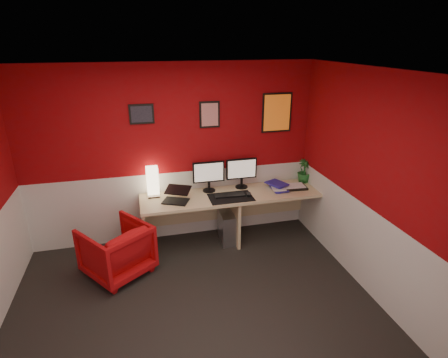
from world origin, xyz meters
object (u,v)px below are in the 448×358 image
monitor_left (209,172)px  pc_tower (227,226)px  armchair (117,250)px  desk (234,217)px  shoji_lamp (153,183)px  monitor_right (242,169)px  zen_tray (294,187)px  potted_plant (304,171)px  laptop (175,194)px

monitor_left → pc_tower: monitor_left is taller
armchair → desk: bearing=159.0°
shoji_lamp → monitor_right: size_ratio=0.69×
desk → zen_tray: size_ratio=7.43×
monitor_left → pc_tower: bearing=-40.2°
pc_tower → monitor_right: bearing=39.5°
pc_tower → zen_tray: bearing=2.1°
potted_plant → pc_tower: 1.43m
zen_tray → shoji_lamp: bearing=174.1°
zen_tray → desk: bearing=179.8°
monitor_left → zen_tray: monitor_left is taller
desk → potted_plant: size_ratio=7.39×
monitor_left → armchair: 1.60m
shoji_lamp → desk: bearing=-10.5°
monitor_right → zen_tray: 0.81m
desk → monitor_left: 0.75m
pc_tower → armchair: 1.59m
shoji_lamp → zen_tray: size_ratio=1.14×
laptop → armchair: bearing=-129.6°
laptop → armchair: size_ratio=0.45×
laptop → pc_tower: (0.73, 0.07, -0.61)m
monitor_left → potted_plant: monitor_left is taller
laptop → monitor_left: size_ratio=0.57×
pc_tower → potted_plant: bearing=10.7°
desk → potted_plant: bearing=9.1°
laptop → monitor_left: 0.60m
desk → monitor_right: (0.17, 0.21, 0.66)m
monitor_left → armchair: (-1.30, -0.62, -0.69)m
zen_tray → armchair: (-2.53, -0.43, -0.41)m
laptop → pc_tower: bearing=31.1°
armchair → monitor_left: bearing=169.5°
monitor_left → monitor_right: 0.49m
monitor_right → zen_tray: monitor_right is taller
monitor_left → potted_plant: 1.47m
monitor_left → zen_tray: (1.23, -0.19, -0.28)m
zen_tray → pc_tower: 1.13m
potted_plant → armchair: 2.89m
desk → pc_tower: (-0.10, 0.00, -0.14)m
zen_tray → armchair: zen_tray is taller
shoji_lamp → monitor_left: size_ratio=0.69×
shoji_lamp → laptop: (0.27, -0.27, -0.09)m
monitor_right → armchair: bearing=-160.4°
armchair → monitor_right: bearing=163.7°
monitor_left → potted_plant: bearing=-0.3°
shoji_lamp → potted_plant: shoji_lamp is taller
pc_tower → shoji_lamp: bearing=171.4°
pc_tower → armchair: armchair is taller
shoji_lamp → potted_plant: (2.24, -0.02, -0.02)m
desk → laptop: laptop is taller
monitor_left → pc_tower: (0.22, -0.18, -0.80)m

